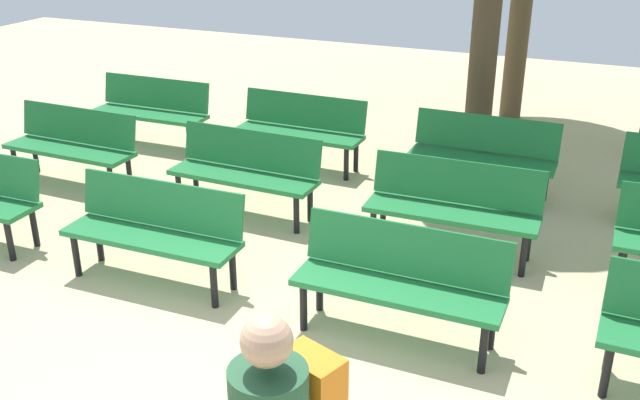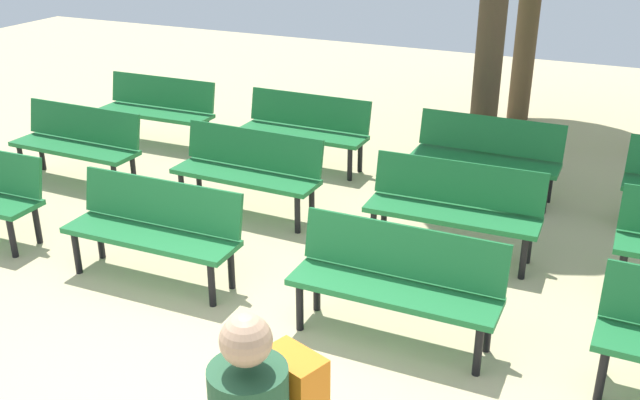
{
  "view_description": "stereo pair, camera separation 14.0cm",
  "coord_description": "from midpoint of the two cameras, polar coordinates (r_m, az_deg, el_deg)",
  "views": [
    {
      "loc": [
        2.43,
        -3.1,
        3.23
      ],
      "look_at": [
        0.0,
        2.56,
        0.55
      ],
      "focal_mm": 40.94,
      "sensor_mm": 36.0,
      "label": 1
    },
    {
      "loc": [
        2.56,
        -3.05,
        3.23
      ],
      "look_at": [
        0.0,
        2.56,
        0.55
      ],
      "focal_mm": 40.94,
      "sensor_mm": 36.0,
      "label": 2
    }
  ],
  "objects": [
    {
      "name": "bench_r0_c2",
      "position": [
        5.55,
        6.73,
        -6.07
      ],
      "size": [
        1.6,
        0.48,
        0.87
      ],
      "rotation": [
        0.0,
        0.0,
        0.0
      ],
      "color": "#1E7238",
      "rests_on": "ground_plane"
    },
    {
      "name": "bench_r1_c0",
      "position": [
        8.89,
        -17.98,
        4.47
      ],
      "size": [
        1.61,
        0.51,
        0.87
      ],
      "rotation": [
        0.0,
        0.0,
        -0.02
      ],
      "color": "#1E7238",
      "rests_on": "ground_plane"
    },
    {
      "name": "bench_r2_c0",
      "position": [
        10.02,
        -12.16,
        7.16
      ],
      "size": [
        1.61,
        0.51,
        0.87
      ],
      "rotation": [
        0.0,
        0.0,
        0.02
      ],
      "color": "#1E7238",
      "rests_on": "ground_plane"
    },
    {
      "name": "bench_r2_c1",
      "position": [
        8.96,
        -0.73,
        5.77
      ],
      "size": [
        1.6,
        0.49,
        0.87
      ],
      "rotation": [
        0.0,
        0.0,
        -0.01
      ],
      "color": "#1E7238",
      "rests_on": "ground_plane"
    },
    {
      "name": "bench_r1_c1",
      "position": [
        7.66,
        -5.11,
        2.55
      ],
      "size": [
        1.61,
        0.52,
        0.87
      ],
      "rotation": [
        0.0,
        0.0,
        -0.02
      ],
      "color": "#1E7238",
      "rests_on": "ground_plane"
    },
    {
      "name": "bench_r0_c1",
      "position": [
        6.48,
        -12.2,
        -1.94
      ],
      "size": [
        1.61,
        0.51,
        0.87
      ],
      "rotation": [
        0.0,
        0.0,
        0.02
      ],
      "color": "#1E7238",
      "rests_on": "ground_plane"
    },
    {
      "name": "bench_r2_c2",
      "position": [
        8.29,
        13.38,
        3.64
      ],
      "size": [
        1.6,
        0.49,
        0.87
      ],
      "rotation": [
        0.0,
        0.0,
        -0.0
      ],
      "color": "#1E7238",
      "rests_on": "ground_plane"
    },
    {
      "name": "bench_r1_c2",
      "position": [
        6.87,
        11.01,
        -0.33
      ],
      "size": [
        1.61,
        0.52,
        0.87
      ],
      "rotation": [
        0.0,
        0.0,
        0.03
      ],
      "color": "#1E7238",
      "rests_on": "ground_plane"
    }
  ]
}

